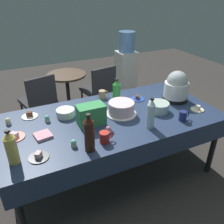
# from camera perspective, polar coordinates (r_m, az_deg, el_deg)

# --- Properties ---
(ground) EXTENTS (9.00, 9.00, 0.00)m
(ground) POSITION_cam_1_polar(r_m,az_deg,el_deg) (2.85, 0.00, -14.26)
(ground) COLOR #383330
(potluck_table) EXTENTS (2.20, 1.10, 0.75)m
(potluck_table) POSITION_cam_1_polar(r_m,az_deg,el_deg) (2.43, 0.00, -2.31)
(potluck_table) COLOR navy
(potluck_table) RESTS_ON ground
(frosted_layer_cake) EXTENTS (0.32, 0.32, 0.14)m
(frosted_layer_cake) POSITION_cam_1_polar(r_m,az_deg,el_deg) (2.41, 2.28, 0.89)
(frosted_layer_cake) COLOR silver
(frosted_layer_cake) RESTS_ON potluck_table
(slow_cooker) EXTENTS (0.28, 0.28, 0.35)m
(slow_cooker) POSITION_cam_1_polar(r_m,az_deg,el_deg) (2.77, 15.40, 5.89)
(slow_cooker) COLOR black
(slow_cooker) RESTS_ON potluck_table
(glass_salad_bowl) EXTENTS (0.22, 0.22, 0.10)m
(glass_salad_bowl) POSITION_cam_1_polar(r_m,az_deg,el_deg) (2.53, 11.28, 1.23)
(glass_salad_bowl) COLOR #B2C6BC
(glass_salad_bowl) RESTS_ON potluck_table
(ceramic_snack_bowl) EXTENTS (0.19, 0.19, 0.08)m
(ceramic_snack_bowl) POSITION_cam_1_polar(r_m,az_deg,el_deg) (2.43, -11.25, -0.17)
(ceramic_snack_bowl) COLOR silver
(ceramic_snack_bowl) RESTS_ON potluck_table
(dessert_plate_white) EXTENTS (0.16, 0.16, 0.05)m
(dessert_plate_white) POSITION_cam_1_polar(r_m,az_deg,el_deg) (2.53, -19.39, -0.82)
(dessert_plate_white) COLOR white
(dessert_plate_white) RESTS_ON potluck_table
(dessert_plate_coral) EXTENTS (0.18, 0.18, 0.05)m
(dessert_plate_coral) POSITION_cam_1_polar(r_m,az_deg,el_deg) (2.24, -22.59, -5.49)
(dessert_plate_coral) COLOR #E07266
(dessert_plate_coral) RESTS_ON potluck_table
(dessert_plate_charcoal) EXTENTS (0.16, 0.16, 0.05)m
(dessert_plate_charcoal) POSITION_cam_1_polar(r_m,az_deg,el_deg) (1.94, -17.41, -10.28)
(dessert_plate_charcoal) COLOR #2D2D33
(dessert_plate_charcoal) RESTS_ON potluck_table
(dessert_plate_cream) EXTENTS (0.14, 0.14, 0.05)m
(dessert_plate_cream) POSITION_cam_1_polar(r_m,az_deg,el_deg) (2.67, 20.06, 0.72)
(dessert_plate_cream) COLOR beige
(dessert_plate_cream) RESTS_ON potluck_table
(dessert_plate_cobalt) EXTENTS (0.16, 0.16, 0.05)m
(dessert_plate_cobalt) POSITION_cam_1_polar(r_m,az_deg,el_deg) (2.77, 6.18, 3.34)
(dessert_plate_cobalt) COLOR #2D4CB2
(dessert_plate_cobalt) RESTS_ON potluck_table
(cupcake_vanilla) EXTENTS (0.05, 0.05, 0.07)m
(cupcake_vanilla) POSITION_cam_1_polar(r_m,az_deg,el_deg) (2.13, -0.97, -4.32)
(cupcake_vanilla) COLOR beige
(cupcake_vanilla) RESTS_ON potluck_table
(cupcake_mint) EXTENTS (0.05, 0.05, 0.07)m
(cupcake_mint) POSITION_cam_1_polar(r_m,az_deg,el_deg) (2.38, -15.51, -1.55)
(cupcake_mint) COLOR beige
(cupcake_mint) RESTS_ON potluck_table
(cupcake_lemon) EXTENTS (0.05, 0.05, 0.07)m
(cupcake_lemon) POSITION_cam_1_polar(r_m,az_deg,el_deg) (1.98, -9.33, -7.52)
(cupcake_lemon) COLOR beige
(cupcake_lemon) RESTS_ON potluck_table
(cupcake_cocoa) EXTENTS (0.05, 0.05, 0.07)m
(cupcake_cocoa) POSITION_cam_1_polar(r_m,az_deg,el_deg) (2.46, -23.98, -2.07)
(cupcake_cocoa) COLOR beige
(cupcake_cocoa) RESTS_ON potluck_table
(cupcake_rose) EXTENTS (0.05, 0.05, 0.07)m
(cupcake_rose) POSITION_cam_1_polar(r_m,az_deg,el_deg) (2.81, 1.37, 4.40)
(cupcake_rose) COLOR beige
(cupcake_rose) RESTS_ON potluck_table
(soda_bottle_cola) EXTENTS (0.08, 0.08, 0.33)m
(soda_bottle_cola) POSITION_cam_1_polar(r_m,az_deg,el_deg) (1.86, -5.56, -5.34)
(soda_bottle_cola) COLOR #33190F
(soda_bottle_cola) RESTS_ON potluck_table
(soda_bottle_lime_soda) EXTENTS (0.09, 0.09, 0.27)m
(soda_bottle_lime_soda) POSITION_cam_1_polar(r_m,az_deg,el_deg) (2.67, 1.10, 5.18)
(soda_bottle_lime_soda) COLOR green
(soda_bottle_lime_soda) RESTS_ON potluck_table
(soda_bottle_ginger_ale) EXTENTS (0.09, 0.09, 0.29)m
(soda_bottle_ginger_ale) POSITION_cam_1_polar(r_m,az_deg,el_deg) (1.89, -23.30, -8.03)
(soda_bottle_ginger_ale) COLOR gold
(soda_bottle_ginger_ale) RESTS_ON potluck_table
(soda_bottle_water) EXTENTS (0.08, 0.08, 0.30)m
(soda_bottle_water) POSITION_cam_1_polar(r_m,az_deg,el_deg) (2.18, 9.45, -0.48)
(soda_bottle_water) COLOR silver
(soda_bottle_water) RESTS_ON potluck_table
(coffee_mug_red) EXTENTS (0.13, 0.09, 0.10)m
(coffee_mug_red) POSITION_cam_1_polar(r_m,az_deg,el_deg) (2.00, -1.78, -6.12)
(coffee_mug_red) COLOR #B2231E
(coffee_mug_red) RESTS_ON potluck_table
(coffee_mug_tan) EXTENTS (0.12, 0.08, 0.09)m
(coffee_mug_tan) POSITION_cam_1_polar(r_m,az_deg,el_deg) (2.78, -2.36, 4.36)
(coffee_mug_tan) COLOR tan
(coffee_mug_tan) RESTS_ON potluck_table
(coffee_mug_navy) EXTENTS (0.12, 0.07, 0.10)m
(coffee_mug_navy) POSITION_cam_1_polar(r_m,az_deg,el_deg) (2.41, 16.92, -0.88)
(coffee_mug_navy) COLOR navy
(coffee_mug_navy) RESTS_ON potluck_table
(soda_carton) EXTENTS (0.26, 0.16, 0.20)m
(soda_carton) POSITION_cam_1_polar(r_m,az_deg,el_deg) (2.23, -5.13, -0.67)
(soda_carton) COLOR #338C4C
(soda_carton) RESTS_ON potluck_table
(paper_napkin_stack) EXTENTS (0.16, 0.16, 0.02)m
(paper_napkin_stack) POSITION_cam_1_polar(r_m,az_deg,el_deg) (2.17, -16.46, -5.48)
(paper_napkin_stack) COLOR pink
(paper_napkin_stack) RESTS_ON potluck_table
(maroon_chair_left) EXTENTS (0.54, 0.54, 0.85)m
(maroon_chair_left) POSITION_cam_1_polar(r_m,az_deg,el_deg) (3.53, -17.25, 3.13)
(maroon_chair_left) COLOR #333338
(maroon_chair_left) RESTS_ON ground
(maroon_chair_right) EXTENTS (0.51, 0.51, 0.85)m
(maroon_chair_right) POSITION_cam_1_polar(r_m,az_deg,el_deg) (3.75, -2.96, 5.93)
(maroon_chair_right) COLOR #333338
(maroon_chair_right) RESTS_ON ground
(round_cafe_table) EXTENTS (0.60, 0.60, 0.72)m
(round_cafe_table) POSITION_cam_1_polar(r_m,az_deg,el_deg) (3.81, -10.75, 5.95)
(round_cafe_table) COLOR #473323
(round_cafe_table) RESTS_ON ground
(water_cooler) EXTENTS (0.32, 0.32, 1.24)m
(water_cooler) POSITION_cam_1_polar(r_m,az_deg,el_deg) (4.32, 3.39, 10.46)
(water_cooler) COLOR silver
(water_cooler) RESTS_ON ground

